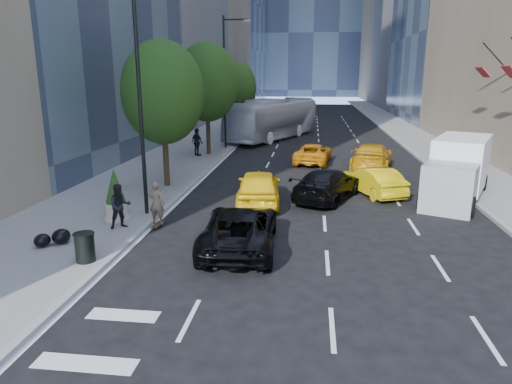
# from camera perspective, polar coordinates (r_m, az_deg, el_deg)

# --- Properties ---
(ground) EXTENTS (160.00, 160.00, 0.00)m
(ground) POSITION_cam_1_polar(r_m,az_deg,el_deg) (15.06, 5.07, -8.56)
(ground) COLOR black
(ground) RESTS_ON ground
(sidewalk_left) EXTENTS (6.00, 120.00, 0.15)m
(sidewalk_left) POSITION_cam_1_polar(r_m,az_deg,el_deg) (45.22, -5.06, 7.10)
(sidewalk_left) COLOR slate
(sidewalk_left) RESTS_ON ground
(sidewalk_right) EXTENTS (4.00, 120.00, 0.15)m
(sidewalk_right) POSITION_cam_1_polar(r_m,az_deg,el_deg) (45.27, 19.34, 6.35)
(sidewalk_right) COLOR slate
(sidewalk_right) RESTS_ON ground
(lamp_near) EXTENTS (2.13, 0.22, 10.00)m
(lamp_near) POSITION_cam_1_polar(r_m,az_deg,el_deg) (19.07, -13.98, 13.89)
(lamp_near) COLOR black
(lamp_near) RESTS_ON sidewalk_left
(lamp_far) EXTENTS (2.13, 0.22, 10.00)m
(lamp_far) POSITION_cam_1_polar(r_m,az_deg,el_deg) (36.47, -3.69, 14.39)
(lamp_far) COLOR black
(lamp_far) RESTS_ON sidewalk_left
(tree_near) EXTENTS (4.20, 4.20, 7.46)m
(tree_near) POSITION_cam_1_polar(r_m,az_deg,el_deg) (24.09, -11.59, 12.06)
(tree_near) COLOR black
(tree_near) RESTS_ON sidewalk_left
(tree_mid) EXTENTS (4.50, 4.50, 7.99)m
(tree_mid) POSITION_cam_1_polar(r_m,az_deg,el_deg) (33.72, -6.15, 13.48)
(tree_mid) COLOR black
(tree_mid) RESTS_ON sidewalk_left
(tree_far) EXTENTS (3.90, 3.90, 6.92)m
(tree_far) POSITION_cam_1_polar(r_m,az_deg,el_deg) (46.49, -2.43, 12.97)
(tree_far) COLOR black
(tree_far) RESTS_ON sidewalk_left
(traffic_signal) EXTENTS (2.48, 0.53, 5.20)m
(traffic_signal) POSITION_cam_1_polar(r_m,az_deg,el_deg) (54.30, -0.17, 12.80)
(traffic_signal) COLOR black
(traffic_signal) RESTS_ON sidewalk_left
(skateboarder) EXTENTS (0.65, 0.45, 1.74)m
(skateboarder) POSITION_cam_1_polar(r_m,az_deg,el_deg) (18.34, -12.30, -1.70)
(skateboarder) COLOR brown
(skateboarder) RESTS_ON ground
(black_sedan_lincoln) EXTENTS (2.68, 5.37, 1.46)m
(black_sedan_lincoln) POSITION_cam_1_polar(r_m,az_deg,el_deg) (15.81, -2.03, -4.52)
(black_sedan_lincoln) COLOR black
(black_sedan_lincoln) RESTS_ON ground
(black_sedan_mercedes) EXTENTS (3.91, 5.56, 1.49)m
(black_sedan_mercedes) POSITION_cam_1_polar(r_m,az_deg,el_deg) (22.22, 8.99, 0.97)
(black_sedan_mercedes) COLOR black
(black_sedan_mercedes) RESTS_ON ground
(taxi_a) EXTENTS (2.33, 4.95, 1.64)m
(taxi_a) POSITION_cam_1_polar(r_m,az_deg,el_deg) (21.11, 0.34, 0.63)
(taxi_a) COLOR yellow
(taxi_a) RESTS_ON ground
(taxi_b) EXTENTS (2.97, 4.48, 1.40)m
(taxi_b) POSITION_cam_1_polar(r_m,az_deg,el_deg) (23.64, 14.47, 1.38)
(taxi_b) COLOR gold
(taxi_b) RESTS_ON ground
(taxi_c) EXTENTS (2.78, 4.98, 1.31)m
(taxi_c) POSITION_cam_1_polar(r_m,az_deg,el_deg) (31.33, 7.16, 4.81)
(taxi_c) COLOR orange
(taxi_c) RESTS_ON ground
(taxi_d) EXTENTS (3.38, 5.95, 1.63)m
(taxi_d) POSITION_cam_1_polar(r_m,az_deg,el_deg) (30.03, 14.26, 4.36)
(taxi_d) COLOR #CF900A
(taxi_d) RESTS_ON ground
(city_bus) EXTENTS (7.88, 13.42, 3.69)m
(city_bus) POSITION_cam_1_polar(r_m,az_deg,el_deg) (42.85, 2.22, 9.11)
(city_bus) COLOR silver
(city_bus) RESTS_ON ground
(box_truck) EXTENTS (4.53, 6.51, 2.95)m
(box_truck) POSITION_cam_1_polar(r_m,az_deg,el_deg) (23.70, 23.92, 2.60)
(box_truck) COLOR white
(box_truck) RESTS_ON ground
(pedestrian_a) EXTENTS (1.06, 1.03, 1.73)m
(pedestrian_a) POSITION_cam_1_polar(r_m,az_deg,el_deg) (18.11, -16.64, -1.72)
(pedestrian_a) COLOR black
(pedestrian_a) RESTS_ON sidewalk_left
(pedestrian_b) EXTENTS (1.20, 1.12, 1.98)m
(pedestrian_b) POSITION_cam_1_polar(r_m,az_deg,el_deg) (33.23, -7.37, 6.21)
(pedestrian_b) COLOR black
(pedestrian_b) RESTS_ON sidewalk_left
(trash_can) EXTENTS (0.60, 0.60, 0.90)m
(trash_can) POSITION_cam_1_polar(r_m,az_deg,el_deg) (15.39, -20.60, -6.56)
(trash_can) COLOR black
(trash_can) RESTS_ON sidewalk_left
(planter_shrub) EXTENTS (0.89, 0.89, 2.14)m
(planter_shrub) POSITION_cam_1_polar(r_m,az_deg,el_deg) (19.15, -17.17, -0.41)
(planter_shrub) COLOR #C1B5A0
(planter_shrub) RESTS_ON sidewalk_left
(garbage_bags) EXTENTS (1.05, 1.01, 0.52)m
(garbage_bags) POSITION_cam_1_polar(r_m,az_deg,el_deg) (17.32, -23.97, -5.27)
(garbage_bags) COLOR black
(garbage_bags) RESTS_ON sidewalk_left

